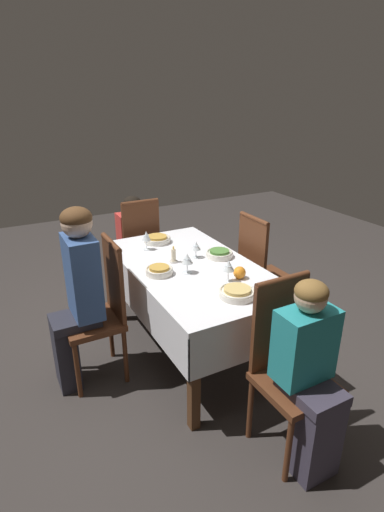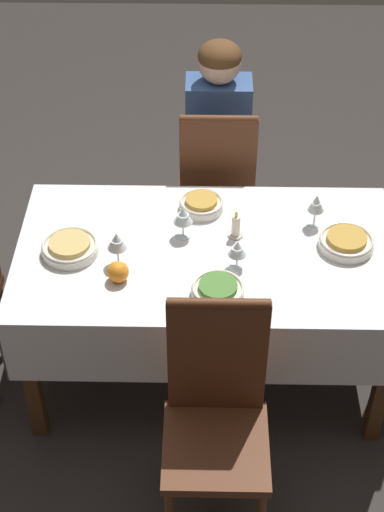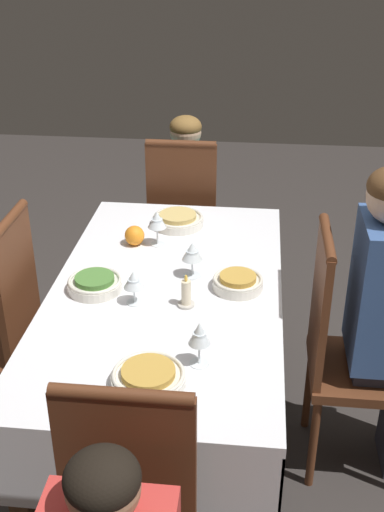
{
  "view_description": "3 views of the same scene",
  "coord_description": "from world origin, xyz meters",
  "px_view_note": "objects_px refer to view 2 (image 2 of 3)",
  "views": [
    {
      "loc": [
        -2.33,
        1.24,
        1.89
      ],
      "look_at": [
        -0.06,
        0.03,
        0.82
      ],
      "focal_mm": 28.0,
      "sensor_mm": 36.0,
      "label": 1
    },
    {
      "loc": [
        -0.02,
        -2.37,
        2.79
      ],
      "look_at": [
        -0.06,
        -0.1,
        0.78
      ],
      "focal_mm": 55.0,
      "sensor_mm": 36.0,
      "label": 2
    },
    {
      "loc": [
        2.03,
        0.31,
        1.96
      ],
      "look_at": [
        -0.07,
        0.09,
        0.83
      ],
      "focal_mm": 45.0,
      "sensor_mm": 36.0,
      "label": 3
    }
  ],
  "objects_px": {
    "bowl_west": "(70,247)",
    "wine_glass_west": "(117,242)",
    "chair_south": "(216,413)",
    "person_adult_denim": "(217,142)",
    "orange_fruit": "(118,272)",
    "dining_table": "(208,267)",
    "bowl_east": "(346,242)",
    "bowl_north": "(201,204)",
    "bowl_south": "(218,290)",
    "candle_centerpiece": "(236,228)",
    "wine_glass_south": "(237,249)",
    "wine_glass_north": "(183,216)",
    "wine_glass_east": "(316,204)",
    "chair_north": "(217,189)"
  },
  "relations": [
    {
      "from": "candle_centerpiece",
      "to": "orange_fruit",
      "type": "height_order",
      "value": "candle_centerpiece"
    },
    {
      "from": "person_adult_denim",
      "to": "orange_fruit",
      "type": "height_order",
      "value": "person_adult_denim"
    },
    {
      "from": "bowl_south",
      "to": "candle_centerpiece",
      "type": "relative_size",
      "value": 1.59
    },
    {
      "from": "wine_glass_north",
      "to": "candle_centerpiece",
      "type": "xyz_separation_m",
      "value": [
        0.21,
        0.0,
        -0.06
      ]
    },
    {
      "from": "chair_north",
      "to": "wine_glass_west",
      "type": "xyz_separation_m",
      "value": [
        -0.4,
        -0.75,
        0.3
      ]
    },
    {
      "from": "chair_south",
      "to": "bowl_south",
      "type": "xyz_separation_m",
      "value": [
        0.0,
        0.4,
        0.21
      ]
    },
    {
      "from": "person_adult_denim",
      "to": "bowl_south",
      "type": "height_order",
      "value": "person_adult_denim"
    },
    {
      "from": "chair_south",
      "to": "orange_fruit",
      "type": "relative_size",
      "value": 12.0
    },
    {
      "from": "wine_glass_east",
      "to": "candle_centerpiece",
      "type": "height_order",
      "value": "wine_glass_east"
    },
    {
      "from": "chair_south",
      "to": "person_adult_denim",
      "type": "bearing_deg",
      "value": 89.62
    },
    {
      "from": "bowl_north",
      "to": "person_adult_denim",
      "type": "bearing_deg",
      "value": 82.48
    },
    {
      "from": "bowl_west",
      "to": "candle_centerpiece",
      "type": "relative_size",
      "value": 1.8
    },
    {
      "from": "wine_glass_north",
      "to": "candle_centerpiece",
      "type": "distance_m",
      "value": 0.22
    },
    {
      "from": "person_adult_denim",
      "to": "bowl_west",
      "type": "xyz_separation_m",
      "value": [
        -0.59,
        -0.84,
        0.05
      ]
    },
    {
      "from": "dining_table",
      "to": "bowl_east",
      "type": "distance_m",
      "value": 0.57
    },
    {
      "from": "bowl_north",
      "to": "bowl_south",
      "type": "xyz_separation_m",
      "value": [
        0.07,
        -0.53,
        -0.0
      ]
    },
    {
      "from": "dining_table",
      "to": "wine_glass_south",
      "type": "bearing_deg",
      "value": -41.06
    },
    {
      "from": "candle_centerpiece",
      "to": "chair_south",
      "type": "bearing_deg",
      "value": -95.96
    },
    {
      "from": "chair_north",
      "to": "wine_glass_west",
      "type": "height_order",
      "value": "chair_north"
    },
    {
      "from": "bowl_east",
      "to": "orange_fruit",
      "type": "relative_size",
      "value": 2.66
    },
    {
      "from": "wine_glass_north",
      "to": "bowl_south",
      "type": "distance_m",
      "value": 0.38
    },
    {
      "from": "wine_glass_south",
      "to": "wine_glass_west",
      "type": "bearing_deg",
      "value": 178.62
    },
    {
      "from": "person_adult_denim",
      "to": "bowl_west",
      "type": "distance_m",
      "value": 1.03
    },
    {
      "from": "bowl_west",
      "to": "wine_glass_west",
      "type": "height_order",
      "value": "wine_glass_west"
    },
    {
      "from": "bowl_north",
      "to": "bowl_west",
      "type": "distance_m",
      "value": 0.6
    },
    {
      "from": "wine_glass_east",
      "to": "bowl_south",
      "type": "relative_size",
      "value": 0.75
    },
    {
      "from": "chair_north",
      "to": "bowl_north",
      "type": "height_order",
      "value": "chair_north"
    },
    {
      "from": "chair_north",
      "to": "person_adult_denim",
      "type": "height_order",
      "value": "person_adult_denim"
    },
    {
      "from": "bowl_west",
      "to": "bowl_east",
      "type": "bearing_deg",
      "value": 2.74
    },
    {
      "from": "person_adult_denim",
      "to": "orange_fruit",
      "type": "relative_size",
      "value": 14.92
    },
    {
      "from": "bowl_north",
      "to": "bowl_east",
      "type": "distance_m",
      "value": 0.63
    },
    {
      "from": "dining_table",
      "to": "wine_glass_north",
      "type": "height_order",
      "value": "wine_glass_north"
    },
    {
      "from": "dining_table",
      "to": "wine_glass_north",
      "type": "relative_size",
      "value": 10.77
    },
    {
      "from": "dining_table",
      "to": "wine_glass_west",
      "type": "distance_m",
      "value": 0.42
    },
    {
      "from": "chair_north",
      "to": "wine_glass_west",
      "type": "distance_m",
      "value": 0.9
    },
    {
      "from": "chair_north",
      "to": "wine_glass_east",
      "type": "height_order",
      "value": "chair_north"
    },
    {
      "from": "chair_south",
      "to": "person_adult_denim",
      "type": "distance_m",
      "value": 1.49
    },
    {
      "from": "bowl_north",
      "to": "bowl_south",
      "type": "height_order",
      "value": "same"
    },
    {
      "from": "bowl_west",
      "to": "bowl_south",
      "type": "distance_m",
      "value": 0.63
    },
    {
      "from": "dining_table",
      "to": "bowl_west",
      "type": "distance_m",
      "value": 0.56
    },
    {
      "from": "wine_glass_south",
      "to": "orange_fruit",
      "type": "height_order",
      "value": "wine_glass_south"
    },
    {
      "from": "dining_table",
      "to": "bowl_west",
      "type": "bearing_deg",
      "value": -177.34
    },
    {
      "from": "dining_table",
      "to": "orange_fruit",
      "type": "bearing_deg",
      "value": -151.94
    },
    {
      "from": "bowl_east",
      "to": "dining_table",
      "type": "bearing_deg",
      "value": -177.18
    },
    {
      "from": "person_adult_denim",
      "to": "bowl_west",
      "type": "bearing_deg",
      "value": 54.76
    },
    {
      "from": "candle_centerpiece",
      "to": "bowl_west",
      "type": "bearing_deg",
      "value": -170.27
    },
    {
      "from": "wine_glass_north",
      "to": "wine_glass_east",
      "type": "xyz_separation_m",
      "value": [
        0.54,
        0.08,
        0.01
      ]
    },
    {
      "from": "bowl_north",
      "to": "wine_glass_south",
      "type": "distance_m",
      "value": 0.4
    },
    {
      "from": "wine_glass_east",
      "to": "wine_glass_west",
      "type": "bearing_deg",
      "value": -162.25
    },
    {
      "from": "chair_south",
      "to": "bowl_east",
      "type": "distance_m",
      "value": 0.89
    }
  ]
}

